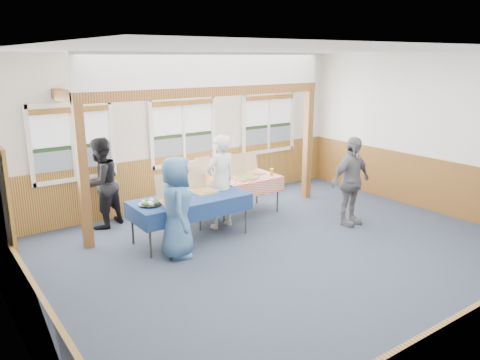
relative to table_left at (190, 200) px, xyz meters
The scene contains 29 objects.
floor 1.98m from the table_left, 60.58° to the right, with size 8.00×8.00×0.00m, color #272D3F.
ceiling 3.11m from the table_left, 60.58° to the right, with size 8.00×8.00×0.00m, color white.
wall_back 2.28m from the table_left, 64.29° to the left, with size 8.00×8.00×0.00m, color silver.
wall_left 3.60m from the table_left, 152.46° to the right, with size 8.00×8.00×0.00m, color silver.
wall_right 5.24m from the table_left, 18.18° to the right, with size 8.00×8.00×0.00m, color silver.
wainscot_back 2.08m from the table_left, 63.99° to the left, with size 7.98×0.05×1.10m, color brown.
wainscot_left 3.47m from the table_left, 152.27° to the right, with size 0.05×6.98×1.10m, color brown.
wainscot_right 5.15m from the table_left, 18.27° to the right, with size 0.05×6.98×1.10m, color brown.
cased_opening 3.15m from the table_left, 166.87° to the right, with size 0.06×1.30×2.10m, color #323232.
window_left 2.51m from the table_left, 127.01° to the left, with size 1.56×0.10×1.46m.
window_mid 2.28m from the table_left, 63.78° to the left, with size 1.56×0.10×1.46m.
window_right 3.83m from the table_left, 29.90° to the left, with size 1.56×0.10×1.46m.
post_left 1.80m from the table_left, 156.61° to the left, with size 0.15×0.15×2.40m, color #602F15.
post_right 3.51m from the table_left, 11.41° to the left, with size 0.15×0.15×2.40m, color #602F15.
cross_beam 2.12m from the table_left, 37.13° to the left, with size 5.15×0.18×0.18m, color #602F15.
table_left is the anchor object (origin of this frame).
table_right 1.41m from the table_left, 25.65° to the left, with size 2.12×1.10×0.76m.
pizza_box_a 0.43m from the table_left, 164.92° to the right, with size 0.45×0.54×0.45m.
pizza_box_b 0.40m from the table_left, 25.08° to the left, with size 0.43×0.51×0.44m.
pizza_box_c 0.74m from the table_left, 44.81° to the left, with size 0.45×0.53×0.44m.
pizza_box_d 1.22m from the table_left, 41.26° to the left, with size 0.46×0.53×0.43m.
pizza_box_e 1.62m from the table_left, 19.31° to the left, with size 0.44×0.53×0.46m.
pizza_box_f 2.07m from the table_left, 21.29° to the left, with size 0.44×0.51×0.40m.
veggie_tray 0.75m from the table_left, behind, with size 0.37×0.37×0.09m.
drink_glass 2.15m from the table_left, ahead, with size 0.07×0.07×0.15m, color #A57E1B.
woman_white 0.80m from the table_left, 14.52° to the left, with size 0.64×0.42×1.76m, color silver.
woman_black 1.82m from the table_left, 125.08° to the left, with size 0.83×0.64×1.70m, color black.
man_blue 0.76m from the table_left, 135.74° to the right, with size 0.80×0.52×1.64m, color #3C6797.
person_grey 3.05m from the table_left, 21.40° to the right, with size 1.00×0.41×1.70m, color slate.
Camera 1 is at (-4.70, -5.19, 3.12)m, focal length 35.00 mm.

